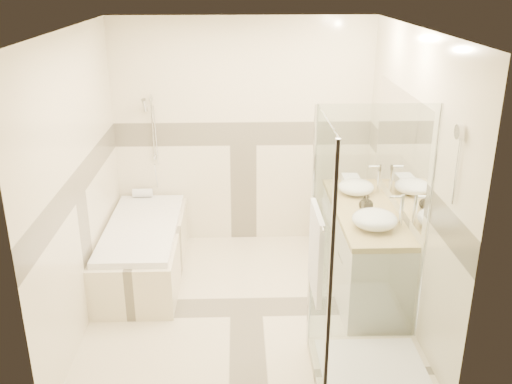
{
  "coord_description": "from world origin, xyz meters",
  "views": [
    {
      "loc": [
        -0.06,
        -4.55,
        2.91
      ],
      "look_at": [
        0.1,
        0.25,
        1.05
      ],
      "focal_mm": 40.0,
      "sensor_mm": 36.0,
      "label": 1
    }
  ],
  "objects_px": {
    "vessel_sink_near": "(356,187)",
    "amenity_bottle_b": "(364,202)",
    "shower_enclosure": "(360,318)",
    "bathtub": "(143,248)",
    "vanity": "(363,250)",
    "vessel_sink_far": "(375,219)",
    "amenity_bottle_a": "(367,205)"
  },
  "relations": [
    {
      "from": "vessel_sink_near",
      "to": "vessel_sink_far",
      "type": "bearing_deg",
      "value": -90.0
    },
    {
      "from": "vessel_sink_near",
      "to": "amenity_bottle_a",
      "type": "bearing_deg",
      "value": -90.0
    },
    {
      "from": "vessel_sink_far",
      "to": "amenity_bottle_b",
      "type": "distance_m",
      "value": 0.41
    },
    {
      "from": "vessel_sink_far",
      "to": "amenity_bottle_a",
      "type": "bearing_deg",
      "value": 90.0
    },
    {
      "from": "vessel_sink_far",
      "to": "amenity_bottle_a",
      "type": "distance_m",
      "value": 0.29
    },
    {
      "from": "shower_enclosure",
      "to": "amenity_bottle_b",
      "type": "relative_size",
      "value": 15.3
    },
    {
      "from": "bathtub",
      "to": "vanity",
      "type": "bearing_deg",
      "value": -9.25
    },
    {
      "from": "vanity",
      "to": "shower_enclosure",
      "type": "distance_m",
      "value": 1.31
    },
    {
      "from": "shower_enclosure",
      "to": "vessel_sink_near",
      "type": "bearing_deg",
      "value": 80.66
    },
    {
      "from": "vessel_sink_far",
      "to": "bathtub",
      "type": "bearing_deg",
      "value": 160.11
    },
    {
      "from": "bathtub",
      "to": "vanity",
      "type": "height_order",
      "value": "vanity"
    },
    {
      "from": "vanity",
      "to": "shower_enclosure",
      "type": "height_order",
      "value": "shower_enclosure"
    },
    {
      "from": "bathtub",
      "to": "shower_enclosure",
      "type": "distance_m",
      "value": 2.47
    },
    {
      "from": "vanity",
      "to": "shower_enclosure",
      "type": "relative_size",
      "value": 0.79
    },
    {
      "from": "vessel_sink_far",
      "to": "vessel_sink_near",
      "type": "bearing_deg",
      "value": 90.0
    },
    {
      "from": "bathtub",
      "to": "shower_enclosure",
      "type": "xyz_separation_m",
      "value": [
        1.86,
        -1.62,
        0.2
      ]
    },
    {
      "from": "vanity",
      "to": "vessel_sink_far",
      "type": "distance_m",
      "value": 0.66
    },
    {
      "from": "vessel_sink_far",
      "to": "amenity_bottle_a",
      "type": "xyz_separation_m",
      "value": [
        0.0,
        0.29,
        0.01
      ]
    },
    {
      "from": "bathtub",
      "to": "shower_enclosure",
      "type": "bearing_deg",
      "value": -41.1
    },
    {
      "from": "amenity_bottle_b",
      "to": "vessel_sink_near",
      "type": "bearing_deg",
      "value": 90.0
    },
    {
      "from": "vessel_sink_far",
      "to": "amenity_bottle_b",
      "type": "xyz_separation_m",
      "value": [
        0.0,
        0.41,
        -0.01
      ]
    },
    {
      "from": "vessel_sink_near",
      "to": "amenity_bottle_b",
      "type": "bearing_deg",
      "value": -90.0
    },
    {
      "from": "amenity_bottle_a",
      "to": "bathtub",
      "type": "bearing_deg",
      "value": 167.35
    },
    {
      "from": "vanity",
      "to": "amenity_bottle_a",
      "type": "bearing_deg",
      "value": -98.86
    },
    {
      "from": "shower_enclosure",
      "to": "amenity_bottle_b",
      "type": "xyz_separation_m",
      "value": [
        0.27,
        1.26,
        0.41
      ]
    },
    {
      "from": "vessel_sink_near",
      "to": "amenity_bottle_b",
      "type": "xyz_separation_m",
      "value": [
        0.0,
        -0.39,
        -0.0
      ]
    },
    {
      "from": "vessel_sink_far",
      "to": "amenity_bottle_b",
      "type": "height_order",
      "value": "vessel_sink_far"
    },
    {
      "from": "shower_enclosure",
      "to": "amenity_bottle_a",
      "type": "bearing_deg",
      "value": 76.57
    },
    {
      "from": "vessel_sink_far",
      "to": "vanity",
      "type": "bearing_deg",
      "value": 87.28
    },
    {
      "from": "vessel_sink_near",
      "to": "amenity_bottle_a",
      "type": "height_order",
      "value": "amenity_bottle_a"
    },
    {
      "from": "vanity",
      "to": "vessel_sink_near",
      "type": "xyz_separation_m",
      "value": [
        -0.02,
        0.39,
        0.49
      ]
    },
    {
      "from": "bathtub",
      "to": "amenity_bottle_b",
      "type": "height_order",
      "value": "amenity_bottle_b"
    }
  ]
}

